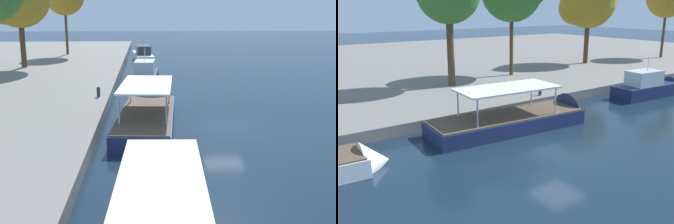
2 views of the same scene
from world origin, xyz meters
TOP-DOWN VIEW (x-y plane):
  - ground_plane at (0.00, 0.00)m, footprint 220.00×220.00m
  - dock_promenade at (0.00, 35.47)m, footprint 120.00×55.00m
  - tour_boat_2 at (1.36, 4.97)m, footprint 11.92×4.22m
  - motor_yacht_3 at (16.48, 5.11)m, footprint 8.02×2.94m
  - mooring_bollard_0 at (6.33, 8.78)m, footprint 0.29×0.29m
  - tree_4 at (22.98, 19.38)m, footprint 7.08×7.07m

SIDE VIEW (x-z plane):
  - ground_plane at x=0.00m, z-range 0.00..0.00m
  - dock_promenade at x=0.00m, z-range 0.00..0.77m
  - tour_boat_2 at x=1.36m, z-range -1.62..2.47m
  - motor_yacht_3 at x=16.48m, z-range -1.47..2.85m
  - mooring_bollard_0 at x=6.33m, z-range 0.80..1.59m
  - tree_4 at x=22.98m, z-range 2.96..14.29m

